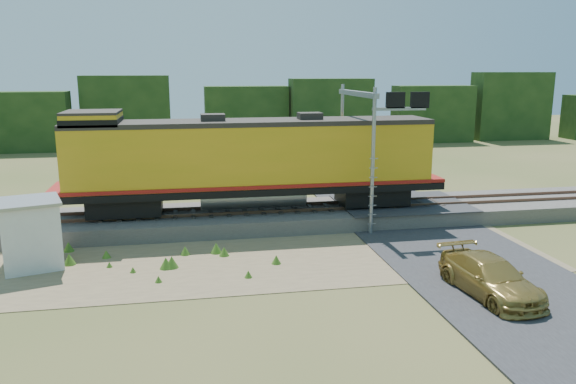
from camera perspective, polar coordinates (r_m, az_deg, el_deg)
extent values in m
plane|color=#475123|center=(24.62, 1.31, -6.94)|extent=(140.00, 140.00, 0.00)
cube|color=slate|center=(30.14, -1.01, -2.52)|extent=(70.00, 5.00, 0.80)
cube|color=brown|center=(29.34, -0.78, -1.96)|extent=(70.00, 0.10, 0.16)
cube|color=brown|center=(30.71, -1.24, -1.31)|extent=(70.00, 0.10, 0.16)
cube|color=#8C7754|center=(24.77, -3.49, -6.80)|extent=(26.00, 8.00, 0.03)
cube|color=#38383A|center=(31.91, 11.48, -1.13)|extent=(7.00, 5.20, 0.06)
cube|color=#38383A|center=(46.97, 4.20, 2.39)|extent=(7.00, 24.00, 0.08)
cube|color=black|center=(61.13, -6.02, 7.69)|extent=(36.00, 3.00, 6.50)
cube|color=black|center=(75.64, 26.07, 7.21)|extent=(50.00, 3.00, 6.00)
cube|color=black|center=(29.68, -16.18, -1.23)|extent=(3.63, 2.32, 0.91)
cube|color=black|center=(31.17, 8.50, -0.24)|extent=(3.63, 2.32, 0.91)
cube|color=black|center=(29.58, -3.55, 0.46)|extent=(20.14, 3.02, 0.36)
cylinder|color=gray|center=(29.68, -3.54, -0.46)|extent=(5.54, 1.21, 1.21)
cube|color=gold|center=(29.27, -3.60, 3.79)|extent=(18.63, 2.92, 3.12)
cube|color=maroon|center=(29.52, -3.56, 1.03)|extent=(20.14, 3.07, 0.18)
cube|color=#28231E|center=(29.07, -3.64, 7.07)|extent=(18.63, 2.97, 0.24)
cube|color=gold|center=(29.18, -19.26, 6.89)|extent=(2.62, 2.92, 0.71)
cube|color=#28231E|center=(29.15, -19.32, 7.66)|extent=(2.62, 2.97, 0.12)
cube|color=black|center=(29.18, -19.26, 6.79)|extent=(2.67, 2.97, 0.35)
cube|color=maroon|center=(29.72, -21.83, 2.37)|extent=(0.10, 2.01, 1.21)
cube|color=#28231E|center=(28.88, -7.65, 7.42)|extent=(1.21, 1.01, 0.45)
cube|color=#28231E|center=(29.56, 2.23, 7.63)|extent=(1.21, 1.01, 0.45)
cube|color=silver|center=(25.70, -24.67, -4.02)|extent=(2.77, 2.77, 2.77)
cube|color=gray|center=(25.36, -24.96, -0.89)|extent=(3.05, 3.05, 0.13)
cylinder|color=gray|center=(27.83, 8.60, 2.95)|extent=(0.19, 0.19, 7.31)
cylinder|color=gray|center=(33.11, 5.45, 4.52)|extent=(0.19, 0.19, 7.31)
cube|color=gray|center=(30.15, 7.05, 9.90)|extent=(0.26, 6.20, 0.26)
cube|color=gray|center=(27.97, 11.23, 8.29)|extent=(2.71, 0.16, 0.16)
cube|color=black|center=(27.87, 10.86, 9.15)|extent=(0.94, 0.16, 0.78)
cube|color=black|center=(28.34, 13.25, 9.09)|extent=(0.94, 0.16, 0.78)
imported|color=#A5863D|center=(22.01, 19.85, -8.14)|extent=(2.41, 5.01, 1.41)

